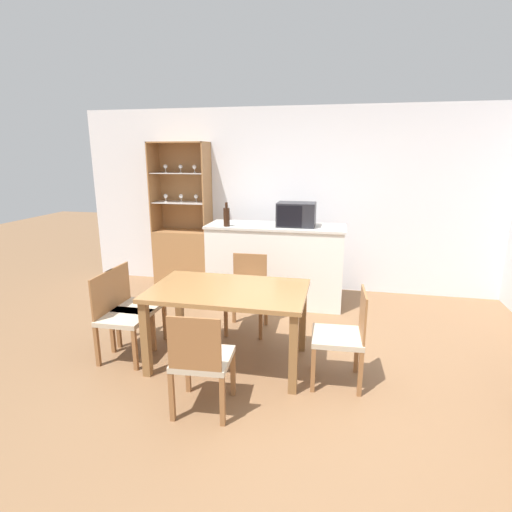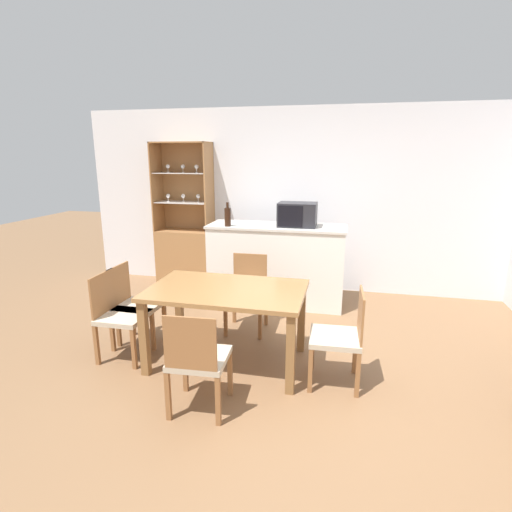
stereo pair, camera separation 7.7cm
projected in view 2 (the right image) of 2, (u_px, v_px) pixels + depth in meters
name	position (u px, v px, depth m)	size (l,w,h in m)	color
ground_plane	(283.00, 383.00, 3.44)	(18.00, 18.00, 0.00)	brown
wall_back	(315.00, 201.00, 5.61)	(6.80, 0.06, 2.55)	silver
kitchen_counter	(276.00, 264.00, 5.21)	(1.76, 0.60, 1.03)	white
display_cabinet	(186.00, 246.00, 5.98)	(0.82, 0.40, 2.08)	#A37042
dining_table	(227.00, 299.00, 3.64)	(1.41, 0.88, 0.73)	olive
dining_chair_head_near	(198.00, 360.00, 2.97)	(0.44, 0.44, 0.83)	#C1B299
dining_chair_side_right_near	(340.00, 337.00, 3.35)	(0.44, 0.44, 0.83)	#C1B299
dining_chair_head_far	(247.00, 293.00, 4.41)	(0.43, 0.43, 0.83)	#C1B299
dining_chair_side_left_near	(120.00, 315.00, 3.79)	(0.42, 0.42, 0.83)	#C1B299
dining_chair_side_left_far	(134.00, 305.00, 4.04)	(0.43, 0.43, 0.83)	#C1B299
microwave	(297.00, 215.00, 4.97)	(0.47, 0.33, 0.30)	#232328
wine_bottle	(228.00, 216.00, 4.99)	(0.08, 0.08, 0.30)	black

